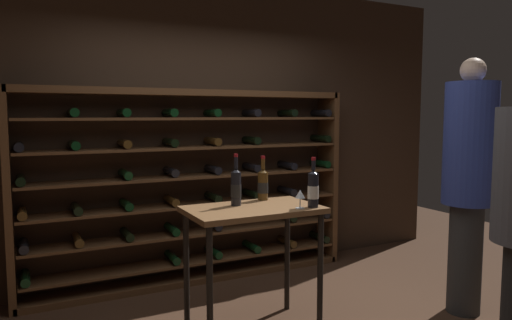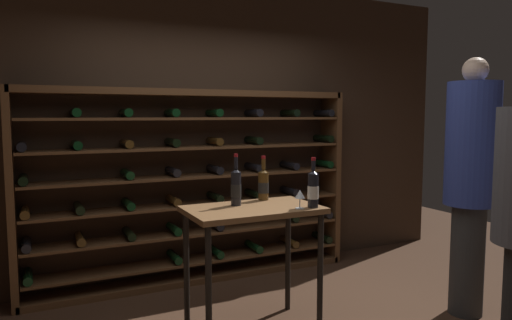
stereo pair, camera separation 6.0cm
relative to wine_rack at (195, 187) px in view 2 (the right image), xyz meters
The scene contains 8 objects.
back_wall 0.60m from the wine_rack, 58.43° to the left, with size 5.97×0.10×2.94m, color #3D2B1E.
wine_rack is the anchor object (origin of this frame).
tasting_table 1.25m from the wine_rack, 88.69° to the right, with size 0.97×0.58×0.95m.
person_bystander_red_print 2.44m from the wine_rack, 44.68° to the right, with size 0.40×0.40×2.07m.
wine_bottle_red_label 1.15m from the wine_rack, 92.89° to the right, with size 0.08×0.08×0.39m.
wine_bottle_green_slim 1.52m from the wine_rack, 74.01° to the right, with size 0.08×0.08×0.37m.
wine_bottle_gold_foil 1.06m from the wine_rack, 77.41° to the right, with size 0.08×0.08×0.35m.
wine_glass_stemmed_left 1.48m from the wine_rack, 78.04° to the right, with size 0.07×0.07×0.14m.
Camera 2 is at (-1.56, -2.86, 1.62)m, focal length 33.11 mm.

